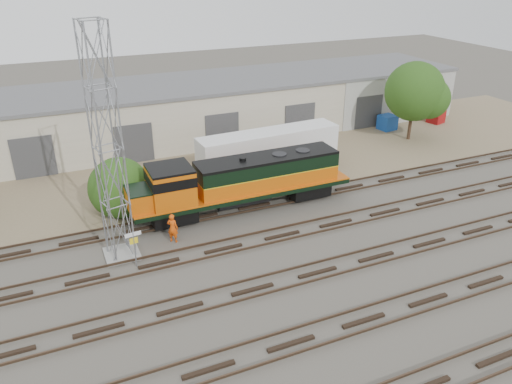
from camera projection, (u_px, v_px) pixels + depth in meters
name	position (u px, v px, depth m)	size (l,w,h in m)	color
ground	(293.00, 248.00, 30.67)	(140.00, 140.00, 0.00)	#47423A
dirt_strip	(213.00, 163.00, 43.08)	(80.00, 16.00, 0.02)	#726047
tracks	(318.00, 272.00, 28.15)	(80.00, 20.40, 0.28)	black
warehouse	(185.00, 110.00, 48.56)	(58.40, 10.40, 5.30)	beige
locomotive	(239.00, 182.00, 34.29)	(15.76, 2.76, 3.79)	black
signal_tower	(108.00, 152.00, 27.09)	(1.99, 1.99, 13.49)	gray
sign_post	(134.00, 243.00, 28.13)	(0.94, 0.17, 2.30)	gray
worker	(173.00, 228.00, 30.94)	(0.70, 0.46, 1.93)	#DD4C0C
semi_trailer	(272.00, 147.00, 40.27)	(11.91, 2.96, 3.63)	white
dumpster_blue	(387.00, 122.00, 51.21)	(1.60, 1.50, 1.50)	#16459B
dumpster_red	(436.00, 116.00, 53.31)	(1.50, 1.40, 1.40)	maroon
tree_mid	(123.00, 190.00, 34.13)	(4.44, 4.23, 4.23)	#382619
tree_east	(418.00, 93.00, 46.76)	(5.84, 5.56, 7.51)	#382619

